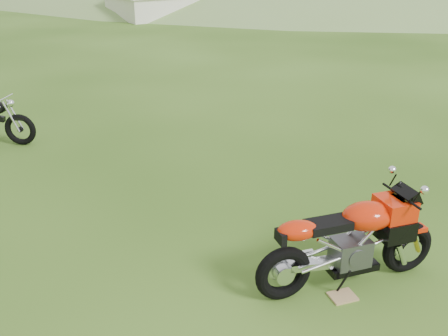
{
  "coord_description": "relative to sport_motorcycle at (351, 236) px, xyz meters",
  "views": [
    {
      "loc": [
        -0.62,
        -4.35,
        2.94
      ],
      "look_at": [
        0.35,
        0.4,
        0.82
      ],
      "focal_mm": 40.0,
      "sensor_mm": 36.0,
      "label": 1
    }
  ],
  "objects": [
    {
      "name": "ground",
      "position": [
        -1.32,
        0.71,
        -0.53
      ],
      "size": [
        120.0,
        120.0,
        0.0
      ],
      "primitive_type": "plane",
      "color": "#26470F",
      "rests_on": "ground"
    },
    {
      "name": "sport_motorcycle",
      "position": [
        0.0,
        0.0,
        0.0
      ],
      "size": [
        1.82,
        0.66,
        1.07
      ],
      "primitive_type": null,
      "rotation": [
        0.0,
        0.0,
        0.12
      ],
      "color": "red",
      "rests_on": "ground"
    },
    {
      "name": "plywood_board",
      "position": [
        -0.11,
        -0.19,
        -0.52
      ],
      "size": [
        0.26,
        0.22,
        0.02
      ],
      "primitive_type": "cube",
      "rotation": [
        0.0,
        0.0,
        0.13
      ],
      "color": "tan",
      "rests_on": "ground"
    }
  ]
}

